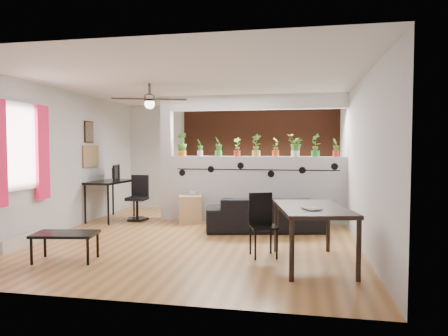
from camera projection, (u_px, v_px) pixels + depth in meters
room_shell at (201, 161)px, 6.85m from camera, size 6.30×7.10×2.90m
partition_wall at (256, 189)px, 8.21m from camera, size 3.60×0.18×1.35m
ceiling_header at (256, 102)px, 8.11m from camera, size 3.60×0.18×0.30m
pier_column at (167, 158)px, 8.52m from camera, size 0.22×0.20×2.60m
brick_panel at (262, 157)px, 9.62m from camera, size 3.90×0.05×2.60m
vine_decal at (256, 170)px, 8.09m from camera, size 3.31×0.01×0.30m
window_assembly at (20, 149)px, 6.12m from camera, size 0.09×1.30×1.55m
baseboard_heater at (24, 240)px, 6.20m from camera, size 0.08×1.00×0.18m
corkboard at (91, 156)px, 8.25m from camera, size 0.03×0.60×0.45m
framed_art at (89, 132)px, 8.17m from camera, size 0.03×0.34×0.44m
ceiling_fan at (150, 101)px, 6.65m from camera, size 1.19×1.19×0.43m
potted_plant_0 at (182, 144)px, 8.45m from camera, size 0.33×0.33×0.49m
potted_plant_1 at (200, 147)px, 8.38m from camera, size 0.17×0.19×0.36m
potted_plant_2 at (218, 146)px, 8.30m from camera, size 0.23×0.25×0.41m
potted_plant_3 at (237, 146)px, 8.23m from camera, size 0.23×0.20×0.39m
potted_plant_4 at (256, 144)px, 8.16m from camera, size 0.30×0.27×0.46m
potted_plant_5 at (276, 146)px, 8.09m from camera, size 0.21×0.24×0.39m
potted_plant_6 at (295, 145)px, 8.01m from camera, size 0.30×0.30×0.45m
potted_plant_7 at (316, 144)px, 7.94m from camera, size 0.30×0.30×0.46m
potted_plant_8 at (336, 147)px, 7.87m from camera, size 0.19×0.21×0.36m
sofa at (265, 214)px, 7.36m from camera, size 2.17×1.20×0.60m
cube_shelf at (190, 209)px, 8.12m from camera, size 0.54×0.51×0.55m
cup at (193, 193)px, 8.09m from camera, size 0.16×0.16×0.10m
computer_desk at (111, 184)px, 8.43m from camera, size 0.68×1.19×0.83m
monitor at (114, 176)px, 8.56m from camera, size 0.32×0.13×0.18m
office_chair at (138, 201)px, 8.39m from camera, size 0.48×0.48×0.93m
dining_table at (313, 213)px, 5.19m from camera, size 1.09×1.53×0.76m
book at (305, 209)px, 4.91m from camera, size 0.27×0.29×0.02m
folding_chair at (262, 219)px, 5.65m from camera, size 0.46×0.46×0.89m
coffee_table at (65, 236)px, 5.38m from camera, size 0.89×0.58×0.38m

